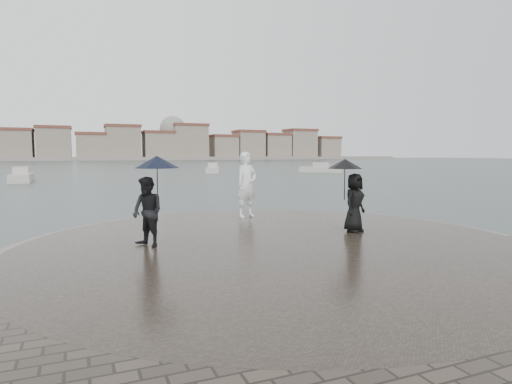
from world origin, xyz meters
name	(u,v)px	position (x,y,z in m)	size (l,w,h in m)	color
ground	(370,307)	(0.00, 0.00, 0.00)	(400.00, 400.00, 0.00)	#2B3835
kerb_ring	(277,251)	(0.00, 3.50, 0.16)	(12.50, 12.50, 0.32)	gray
quay_tip	(277,250)	(0.00, 3.50, 0.18)	(11.90, 11.90, 0.36)	#2D261E
statue	(247,185)	(0.84, 7.61, 1.43)	(0.78, 0.51, 2.14)	white
visitor_left	(150,197)	(-2.79, 4.29, 1.47)	(1.22, 1.09, 2.04)	black
visitor_right	(352,192)	(2.44, 4.03, 1.43)	(1.18, 0.97, 1.95)	black
far_skyline	(72,145)	(-6.29, 160.71, 5.61)	(260.00, 20.00, 37.00)	gray
boats	(206,172)	(9.25, 42.31, 0.38)	(37.47, 16.07, 1.50)	beige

